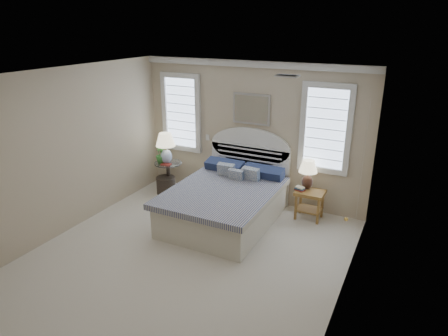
% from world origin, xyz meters
% --- Properties ---
extents(floor, '(4.50, 5.00, 0.01)m').
position_xyz_m(floor, '(0.00, 0.00, 0.00)').
color(floor, silver).
rests_on(floor, ground).
extents(ceiling, '(4.50, 5.00, 0.01)m').
position_xyz_m(ceiling, '(0.00, 0.00, 2.70)').
color(ceiling, white).
rests_on(ceiling, wall_back).
extents(wall_back, '(4.50, 0.02, 2.70)m').
position_xyz_m(wall_back, '(0.00, 2.50, 1.35)').
color(wall_back, tan).
rests_on(wall_back, floor).
extents(wall_left, '(0.02, 5.00, 2.70)m').
position_xyz_m(wall_left, '(-2.25, 0.00, 1.35)').
color(wall_left, tan).
rests_on(wall_left, floor).
extents(wall_right, '(0.02, 5.00, 2.70)m').
position_xyz_m(wall_right, '(2.25, 0.00, 1.35)').
color(wall_right, tan).
rests_on(wall_right, floor).
extents(crown_molding, '(4.50, 0.08, 0.12)m').
position_xyz_m(crown_molding, '(0.00, 2.46, 2.64)').
color(crown_molding, silver).
rests_on(crown_molding, wall_back).
extents(hvac_vent, '(0.30, 0.20, 0.02)m').
position_xyz_m(hvac_vent, '(1.20, 0.80, 2.68)').
color(hvac_vent, '#B2B2B2').
rests_on(hvac_vent, ceiling).
extents(switch_plate, '(0.08, 0.01, 0.12)m').
position_xyz_m(switch_plate, '(-0.95, 2.48, 1.15)').
color(switch_plate, silver).
rests_on(switch_plate, wall_back).
extents(window_left, '(0.90, 0.06, 1.60)m').
position_xyz_m(window_left, '(-1.55, 2.48, 1.60)').
color(window_left, '#C9DFFF').
rests_on(window_left, wall_back).
extents(window_right, '(0.90, 0.06, 1.60)m').
position_xyz_m(window_right, '(1.40, 2.48, 1.60)').
color(window_right, '#C9DFFF').
rests_on(window_right, wall_back).
extents(painting, '(0.74, 0.04, 0.58)m').
position_xyz_m(painting, '(0.00, 2.46, 1.82)').
color(painting, silver).
rests_on(painting, wall_back).
extents(closet_door, '(0.02, 1.80, 2.40)m').
position_xyz_m(closet_door, '(2.23, 1.20, 1.20)').
color(closet_door, white).
rests_on(closet_door, floor).
extents(bed, '(1.72, 2.28, 1.47)m').
position_xyz_m(bed, '(0.00, 1.46, 0.39)').
color(bed, beige).
rests_on(bed, floor).
extents(side_table_left, '(0.56, 0.56, 0.63)m').
position_xyz_m(side_table_left, '(-1.65, 2.05, 0.39)').
color(side_table_left, black).
rests_on(side_table_left, floor).
extents(nightstand_right, '(0.50, 0.40, 0.53)m').
position_xyz_m(nightstand_right, '(1.30, 2.15, 0.39)').
color(nightstand_right, olive).
rests_on(nightstand_right, floor).
extents(floor_pot, '(0.43, 0.43, 0.35)m').
position_xyz_m(floor_pot, '(-1.65, 1.94, 0.18)').
color(floor_pot, black).
rests_on(floor_pot, floor).
extents(lamp_left, '(0.40, 0.40, 0.64)m').
position_xyz_m(lamp_left, '(-1.66, 2.02, 1.02)').
color(lamp_left, white).
rests_on(lamp_left, side_table_left).
extents(lamp_right, '(0.33, 0.33, 0.54)m').
position_xyz_m(lamp_right, '(1.20, 2.26, 0.86)').
color(lamp_right, black).
rests_on(lamp_right, nightstand_right).
extents(potted_plant, '(0.27, 0.27, 0.39)m').
position_xyz_m(potted_plant, '(-1.75, 1.97, 0.82)').
color(potted_plant, '#2F692A').
rests_on(potted_plant, side_table_left).
extents(books_left, '(0.19, 0.14, 0.03)m').
position_xyz_m(books_left, '(-1.61, 1.92, 0.64)').
color(books_left, maroon).
rests_on(books_left, side_table_left).
extents(books_right, '(0.19, 0.16, 0.07)m').
position_xyz_m(books_right, '(1.12, 2.11, 0.56)').
color(books_right, maroon).
rests_on(books_right, nightstand_right).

